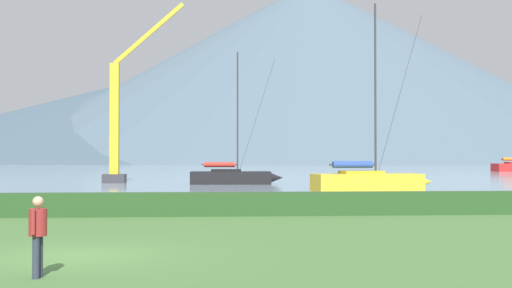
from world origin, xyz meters
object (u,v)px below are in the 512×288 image
Objects in this scene: person_standing_walker at (38,230)px; dock_crane at (118,128)px; sailboat_slip_5 at (232,176)px; sailboat_slip_3 at (369,180)px.

person_standing_walker is 48.52m from dock_crane.
dock_crane is at bearing 163.37° from sailboat_slip_5.
sailboat_slip_5 is 7.01× the size of person_standing_walker.
sailboat_slip_3 is 15.07m from sailboat_slip_5.
sailboat_slip_3 is at bearing 74.14° from person_standing_walker.
person_standing_walker is at bearing -95.09° from sailboat_slip_5.
sailboat_slip_5 is 44.99m from person_standing_walker.
dock_crane reaches higher than person_standing_walker.
sailboat_slip_5 is at bearing 119.58° from sailboat_slip_3.
sailboat_slip_3 is 8.05× the size of person_standing_walker.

